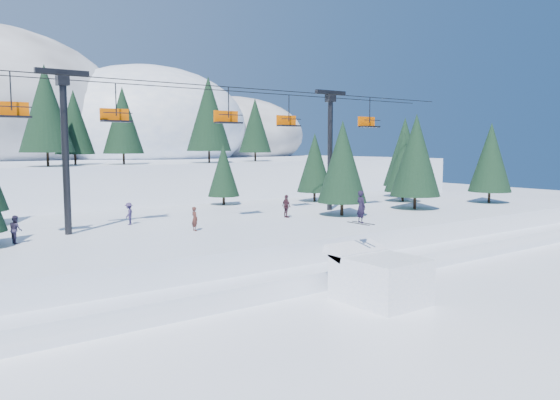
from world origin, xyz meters
TOP-DOWN VIEW (x-y plane):
  - ground at (0.00, 0.00)m, footprint 160.00×160.00m
  - mid_shelf at (0.00, 18.00)m, footprint 70.00×22.00m
  - berm at (0.00, 8.00)m, footprint 70.00×6.00m
  - jump_kicker at (2.26, 1.95)m, footprint 3.50×4.77m
  - chairlift at (1.06, 18.05)m, footprint 46.00×3.21m
  - conifer_stand at (3.92, 18.26)m, footprint 64.02×17.45m
  - distant_skiers at (0.37, 18.22)m, footprint 30.19×9.17m
  - banner_near at (7.61, 4.95)m, footprint 2.74×0.86m
  - banner_far at (10.96, 5.50)m, footprint 2.77×0.76m

SIDE VIEW (x-z plane):
  - ground at x=0.00m, z-range 0.00..0.00m
  - banner_near at x=7.61m, z-range 0.09..0.99m
  - banner_far at x=10.96m, z-range 0.09..0.99m
  - berm at x=0.00m, z-range 0.00..1.10m
  - mid_shelf at x=0.00m, z-range 0.00..2.50m
  - jump_kicker at x=2.26m, z-range -1.55..4.16m
  - distant_skiers at x=0.37m, z-range 2.43..4.22m
  - conifer_stand at x=3.92m, z-range 2.50..11.12m
  - chairlift at x=1.06m, z-range 4.18..14.46m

